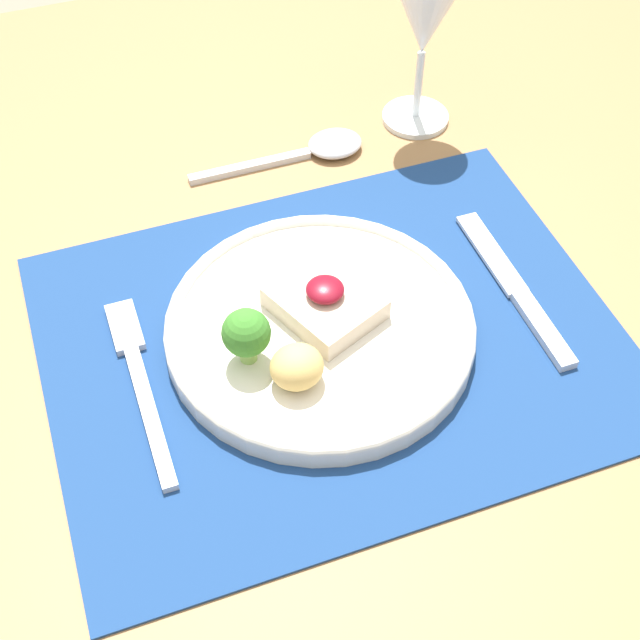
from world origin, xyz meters
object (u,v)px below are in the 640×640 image
dinner_plate (318,326)px  fork (139,375)px  knife (521,297)px  spoon (321,147)px  wine_glass_near (425,20)px

dinner_plate → fork: 0.15m
dinner_plate → fork: bearing=176.6°
knife → spoon: size_ratio=1.08×
spoon → wine_glass_near: 0.16m
dinner_plate → spoon: 0.25m
spoon → fork: bearing=-136.9°
knife → wine_glass_near: wine_glass_near is taller
fork → wine_glass_near: wine_glass_near is taller
fork → wine_glass_near: 0.44m
fork → spoon: size_ratio=1.08×
fork → knife: size_ratio=1.00×
dinner_plate → wine_glass_near: size_ratio=1.55×
dinner_plate → wine_glass_near: wine_glass_near is taller
dinner_plate → spoon: (0.09, 0.23, -0.01)m
knife → spoon: bearing=110.2°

